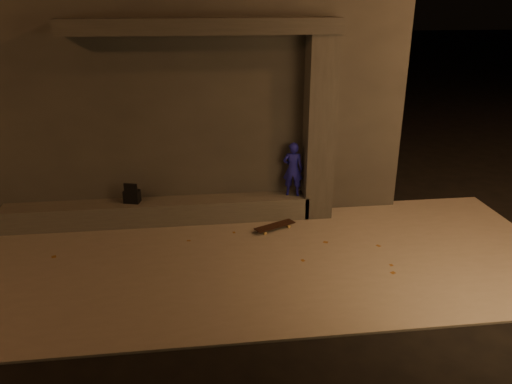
{
  "coord_description": "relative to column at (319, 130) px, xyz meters",
  "views": [
    {
      "loc": [
        -0.71,
        -5.54,
        4.28
      ],
      "look_at": [
        0.23,
        2.0,
        1.28
      ],
      "focal_mm": 35.0,
      "sensor_mm": 36.0,
      "label": 1
    }
  ],
  "objects": [
    {
      "name": "ground",
      "position": [
        -1.7,
        -3.75,
        -1.84
      ],
      "size": [
        120.0,
        120.0,
        0.0
      ],
      "primitive_type": "plane",
      "color": "black",
      "rests_on": "ground"
    },
    {
      "name": "sidewalk",
      "position": [
        -1.7,
        -1.75,
        -1.82
      ],
      "size": [
        11.0,
        4.4,
        0.04
      ],
      "primitive_type": "cube",
      "color": "slate",
      "rests_on": "ground"
    },
    {
      "name": "building",
      "position": [
        -2.7,
        2.74,
        0.77
      ],
      "size": [
        9.0,
        5.1,
        5.22
      ],
      "color": "#373432",
      "rests_on": "ground"
    },
    {
      "name": "ledge",
      "position": [
        -3.2,
        0.0,
        -1.58
      ],
      "size": [
        6.0,
        0.55,
        0.45
      ],
      "primitive_type": "cube",
      "color": "#4B4844",
      "rests_on": "sidewalk"
    },
    {
      "name": "column",
      "position": [
        0.0,
        0.0,
        0.0
      ],
      "size": [
        0.55,
        0.55,
        3.6
      ],
      "primitive_type": "cube",
      "color": "#373432",
      "rests_on": "sidewalk"
    },
    {
      "name": "canopy",
      "position": [
        -2.2,
        0.05,
        1.94
      ],
      "size": [
        5.0,
        0.7,
        0.28
      ],
      "primitive_type": "cube",
      "color": "#373432",
      "rests_on": "column"
    },
    {
      "name": "skateboarder",
      "position": [
        -0.5,
        0.0,
        -0.79
      ],
      "size": [
        0.46,
        0.36,
        1.11
      ],
      "primitive_type": "imported",
      "rotation": [
        0.0,
        0.0,
        2.89
      ],
      "color": "#181797",
      "rests_on": "ledge"
    },
    {
      "name": "backpack",
      "position": [
        -3.7,
        0.0,
        -1.2
      ],
      "size": [
        0.34,
        0.27,
        0.42
      ],
      "rotation": [
        0.0,
        0.0,
        -0.27
      ],
      "color": "black",
      "rests_on": "ledge"
    },
    {
      "name": "skateboard",
      "position": [
        -0.96,
        -0.65,
        -1.72
      ],
      "size": [
        0.85,
        0.56,
        0.09
      ],
      "rotation": [
        0.0,
        0.0,
        0.45
      ],
      "color": "black",
      "rests_on": "sidewalk"
    }
  ]
}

